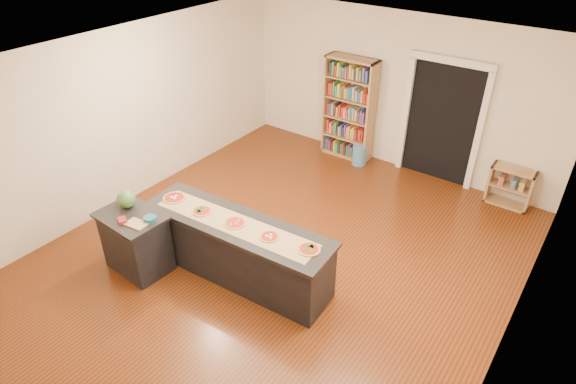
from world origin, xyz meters
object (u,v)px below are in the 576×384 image
Objects in this scene: bookshelf at (349,109)px; low_shelf at (510,187)px; watermelon at (126,199)px; side_counter at (136,241)px; waste_bin at (359,155)px; kitchen_island at (238,249)px.

low_shelf is at bearing 0.51° from bookshelf.
watermelon reaches higher than low_shelf.
side_counter is at bearing -97.89° from bookshelf.
side_counter is 0.46× the size of bookshelf.
bookshelf is 3.12m from low_shelf.
bookshelf is at bearing 84.98° from side_counter.
bookshelf reaches higher than waste_bin.
bookshelf is 4.94× the size of waste_bin.
watermelon is (-0.19, 0.10, 0.56)m from side_counter.
bookshelf is at bearing -179.49° from low_shelf.
kitchen_island is 4.64m from low_shelf.
kitchen_island is 1.37× the size of bookshelf.
watermelon reaches higher than waste_bin.
side_counter reaches higher than kitchen_island.
bookshelf reaches higher than kitchen_island.
kitchen_island is at bearing -81.45° from bookshelf.
watermelon is at bearing -100.41° from bookshelf.
waste_bin is 1.61× the size of watermelon.
kitchen_island is 3.73m from waste_bin.
kitchen_island is 3.92× the size of low_shelf.
side_counter is 5.90m from low_shelf.
bookshelf is at bearing 154.85° from waste_bin.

